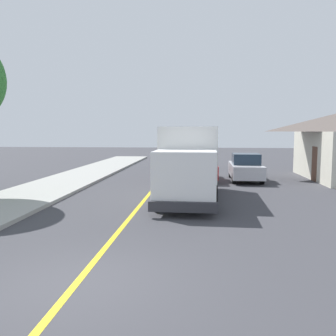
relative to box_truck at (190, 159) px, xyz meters
name	(u,v)px	position (x,y,z in m)	size (l,w,h in m)	color
ground_plane	(77,283)	(-1.98, -9.29, -1.77)	(120.00, 120.00, 0.00)	#38383D
centre_line_yellow	(148,195)	(-1.98, 0.71, -1.76)	(0.16, 56.00, 0.01)	gold
box_truck	(190,159)	(0.00, 0.00, 0.00)	(2.63, 7.25, 3.20)	silver
parked_car_near	(201,167)	(0.51, 6.25, -0.97)	(1.94, 4.46, 1.67)	maroon
parked_car_mid	(193,159)	(-0.13, 13.01, -0.97)	(1.93, 4.45, 1.67)	black
parked_van_across	(246,168)	(3.22, 6.18, -0.97)	(1.86, 4.43, 1.67)	#B7B7BC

